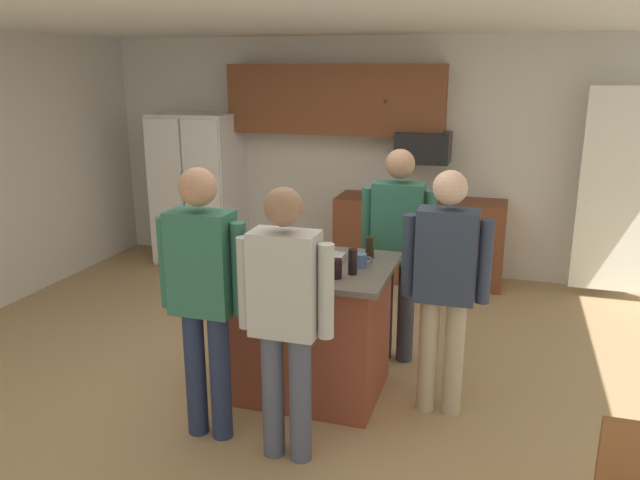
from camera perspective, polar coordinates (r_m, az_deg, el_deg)
The scene contains 20 objects.
floor at distance 4.92m, azimuth -2.57°, elevation -11.88°, with size 7.04×7.04×0.00m, color tan.
ceiling at distance 4.38m, azimuth -3.01°, elevation 19.93°, with size 7.04×7.04×0.00m, color white.
back_wall at distance 7.13m, azimuth 4.90°, elevation 7.72°, with size 6.40×0.10×2.60m, color silver.
french_door_window_panel at distance 6.70m, azimuth 26.40°, elevation 3.92°, with size 0.90×0.06×2.00m, color white.
cabinet_run_upper at distance 6.97m, azimuth 1.37°, elevation 12.76°, with size 2.40×0.38×0.75m.
cabinet_run_lower at distance 6.89m, azimuth 9.05°, elevation 0.08°, with size 1.80×0.63×0.90m.
refrigerator at distance 7.49m, azimuth -11.05°, elevation 4.61°, with size 0.93×0.76×1.76m.
microwave_over_range at distance 6.71m, azimuth 9.44°, elevation 8.38°, with size 0.56×0.40×0.32m, color black.
kitchen_island at distance 4.45m, azimuth -1.14°, elevation -7.98°, with size 1.18×0.92×0.96m.
person_elder_center at distance 4.79m, azimuth 7.11°, elevation -0.18°, with size 0.57×0.22×1.69m.
person_guest_left at distance 3.53m, azimuth -3.21°, elevation -6.35°, with size 0.57×0.22×1.65m.
person_host_foreground at distance 3.79m, azimuth -10.66°, elevation -4.28°, with size 0.57×0.23×1.72m.
person_guest_right at distance 4.09m, azimuth 11.39°, elevation -3.46°, with size 0.57×0.22×1.65m.
tumbler_amber at distance 3.94m, azimuth -0.06°, elevation -2.79°, with size 0.06×0.06×0.12m.
glass_short_whisky at distance 3.96m, azimuth 1.51°, elevation -2.64°, with size 0.07×0.07×0.12m.
mug_blue_stoneware at distance 4.19m, azimuth 3.78°, elevation -1.89°, with size 0.13×0.08×0.09m.
glass_stout_tall at distance 4.38m, azimuth 4.58°, elevation -0.70°, with size 0.06×0.06×0.15m.
glass_pilsner at distance 4.03m, azimuth 3.01°, elevation -2.00°, with size 0.06×0.06×0.17m.
mug_ceramic_white at distance 4.12m, azimuth -3.33°, elevation -2.10°, with size 0.13×0.09×0.10m.
serving_tray at distance 4.31m, azimuth -0.91°, elevation -1.69°, with size 0.44×0.30×0.04m.
Camera 1 is at (1.48, -4.11, 2.26)m, focal length 34.92 mm.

